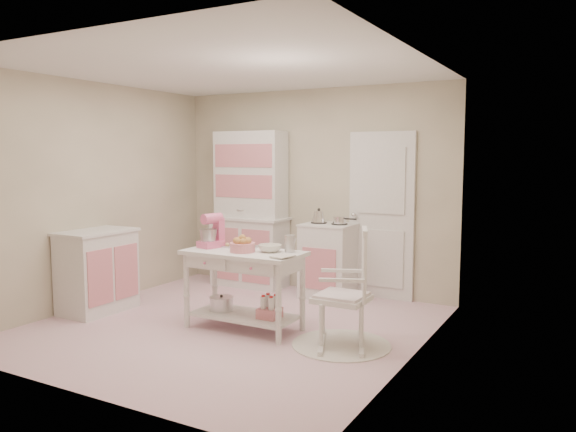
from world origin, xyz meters
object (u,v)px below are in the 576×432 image
object	(u,v)px
stove	(329,260)
base_cabinet	(97,271)
hutch	(249,209)
rocking_chair	(342,287)
stand_mixer	(211,231)
work_table	(244,290)
bread_basket	(242,247)

from	to	relation	value
stove	base_cabinet	bearing A→B (deg)	-137.10
hutch	rocking_chair	world-z (taller)	hutch
stand_mixer	base_cabinet	bearing A→B (deg)	-154.46
base_cabinet	rocking_chair	xyz separation A→B (m)	(2.87, 0.26, 0.09)
rocking_chair	hutch	bearing A→B (deg)	118.93
base_cabinet	hutch	bearing A→B (deg)	67.25
work_table	stand_mixer	size ratio (longest dim) A/B	3.53
base_cabinet	bread_basket	xyz separation A→B (m)	(1.83, 0.20, 0.39)
base_cabinet	stand_mixer	size ratio (longest dim) A/B	2.71
stand_mixer	stove	bearing A→B (deg)	83.43
rocking_chair	stand_mixer	distance (m)	1.54
rocking_chair	stand_mixer	bearing A→B (deg)	157.22
hutch	stove	bearing A→B (deg)	-2.39
rocking_chair	work_table	xyz separation A→B (m)	(-1.06, -0.02, -0.15)
hutch	work_table	size ratio (longest dim) A/B	1.73
base_cabinet	work_table	world-z (taller)	base_cabinet
stand_mixer	bread_basket	bearing A→B (deg)	5.52
base_cabinet	stand_mixer	world-z (taller)	stand_mixer
work_table	base_cabinet	bearing A→B (deg)	-172.16
hutch	stove	size ratio (longest dim) A/B	2.26
hutch	stand_mixer	size ratio (longest dim) A/B	6.12
work_table	stand_mixer	bearing A→B (deg)	177.27
rocking_chair	bread_basket	size ratio (longest dim) A/B	4.40
hutch	base_cabinet	world-z (taller)	hutch
base_cabinet	bread_basket	world-z (taller)	base_cabinet
rocking_chair	stand_mixer	size ratio (longest dim) A/B	3.24
hutch	base_cabinet	size ratio (longest dim) A/B	2.26
stove	bread_basket	xyz separation A→B (m)	(-0.17, -1.66, 0.39)
stove	bread_basket	bearing A→B (deg)	-96.01
stove	rocking_chair	xyz separation A→B (m)	(0.87, -1.59, 0.09)
hutch	rocking_chair	size ratio (longest dim) A/B	1.89
stove	work_table	size ratio (longest dim) A/B	0.77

